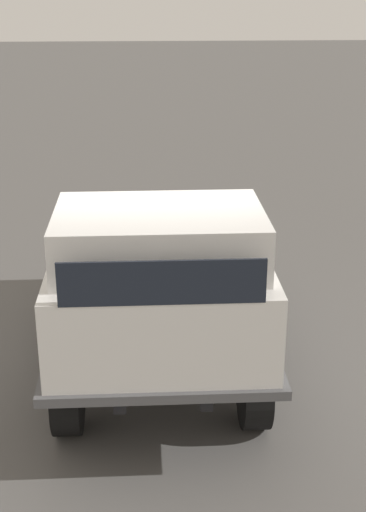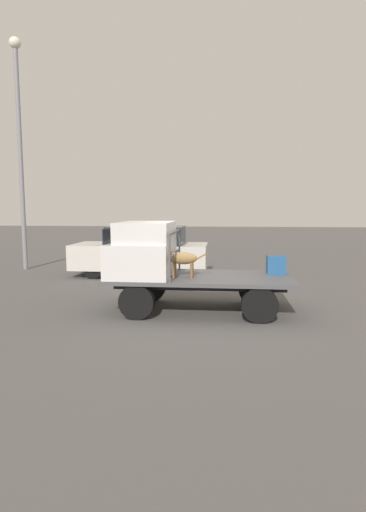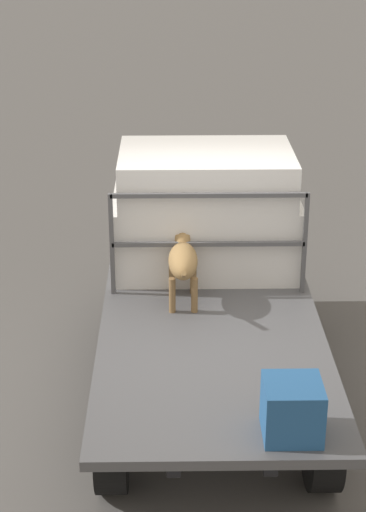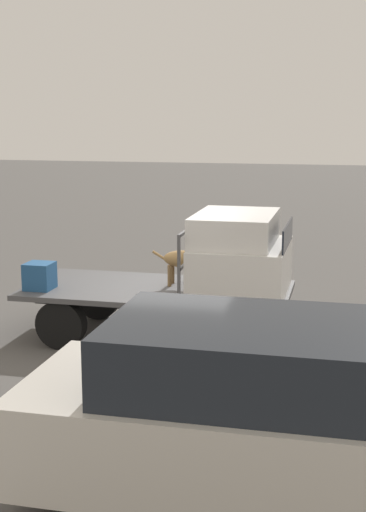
# 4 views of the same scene
# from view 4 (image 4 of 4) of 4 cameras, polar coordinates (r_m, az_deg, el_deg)

# --- Properties ---
(ground_plane) EXTENTS (80.00, 80.00, 0.00)m
(ground_plane) POSITION_cam_4_polar(r_m,az_deg,el_deg) (11.12, -2.04, -6.51)
(ground_plane) COLOR #514F4C
(flatbed_truck) EXTENTS (4.03, 1.93, 0.79)m
(flatbed_truck) POSITION_cam_4_polar(r_m,az_deg,el_deg) (10.96, -2.06, -3.61)
(flatbed_truck) COLOR black
(flatbed_truck) RESTS_ON ground
(truck_cab) EXTENTS (1.35, 1.81, 1.19)m
(truck_cab) POSITION_cam_4_polar(r_m,az_deg,el_deg) (10.53, 4.56, 0.05)
(truck_cab) COLOR silver
(truck_cab) RESTS_ON flatbed_truck
(truck_headboard) EXTENTS (0.04, 1.81, 0.99)m
(truck_headboard) POSITION_cam_4_polar(r_m,az_deg,el_deg) (10.64, 0.78, 0.67)
(truck_headboard) COLOR #4C4C4F
(truck_headboard) RESTS_ON flatbed_truck
(dog) EXTENTS (1.02, 0.26, 0.68)m
(dog) POSITION_cam_4_polar(r_m,az_deg,el_deg) (10.93, 0.46, -0.22)
(dog) COLOR brown
(dog) RESTS_ON flatbed_truck
(cargo_crate) EXTENTS (0.40, 0.40, 0.40)m
(cargo_crate) POSITION_cam_4_polar(r_m,az_deg,el_deg) (10.99, -11.40, -1.58)
(cargo_crate) COLOR #235184
(cargo_crate) RESTS_ON flatbed_truck
(parked_sedan) EXTENTS (4.48, 1.81, 1.67)m
(parked_sedan) POSITION_cam_4_polar(r_m,az_deg,el_deg) (6.33, 7.01, -12.65)
(parked_sedan) COLOR black
(parked_sedan) RESTS_ON ground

